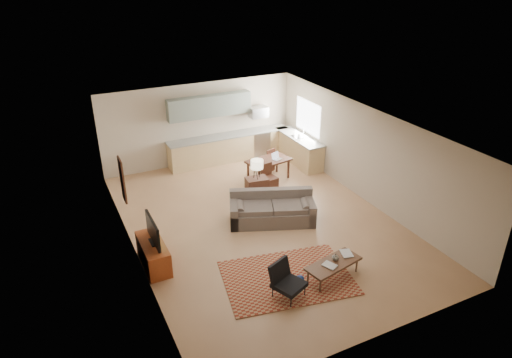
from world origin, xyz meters
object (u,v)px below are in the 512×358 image
armchair (289,282)px  console_table (257,189)px  dining_table (268,170)px  coffee_table (333,270)px  sofa (272,208)px  tv_credenza (153,254)px

armchair → console_table: 4.17m
dining_table → console_table: bearing=-141.5°
coffee_table → console_table: console_table is taller
sofa → armchair: bearing=-89.3°
coffee_table → tv_credenza: size_ratio=1.01×
coffee_table → tv_credenza: tv_credenza is taller
armchair → console_table: armchair is taller
sofa → dining_table: (1.08, 2.29, -0.06)m
console_table → tv_credenza: bearing=-146.6°
tv_credenza → sofa: bearing=8.5°
coffee_table → dining_table: (0.99, 4.92, 0.14)m
coffee_table → dining_table: 5.02m
sofa → coffee_table: size_ratio=1.77×
tv_credenza → console_table: 3.83m
console_table → dining_table: (0.92, 1.07, -0.02)m
sofa → tv_credenza: (-3.27, -0.49, -0.10)m
armchair → tv_credenza: size_ratio=0.58×
armchair → dining_table: armchair is taller
armchair → tv_credenza: (-2.19, 2.27, -0.08)m
armchair → console_table: bearing=50.0°
coffee_table → dining_table: size_ratio=0.97×
tv_credenza → coffee_table: bearing=-32.5°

